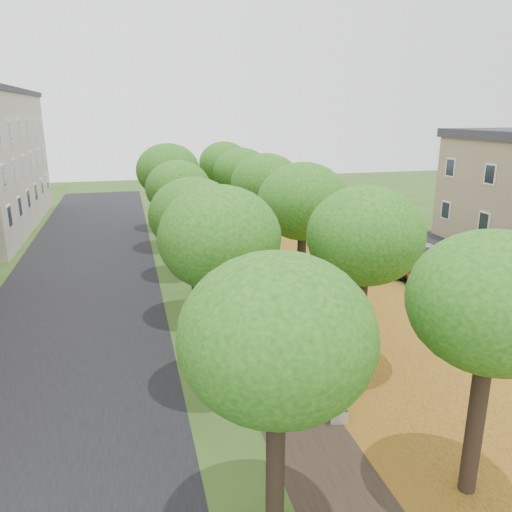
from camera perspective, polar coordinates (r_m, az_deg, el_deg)
ground at (r=12.98m, az=12.58°, el=-26.45°), size 120.00×120.00×0.00m
street_asphalt at (r=25.08m, az=-19.84°, el=-5.17°), size 8.00×70.00×0.01m
footpath at (r=25.38m, az=-2.75°, el=-3.92°), size 3.20×70.00×0.01m
leaf_verge at (r=26.78m, az=7.79°, el=-2.97°), size 7.50×70.00×0.01m
parking_lot at (r=31.67m, az=21.50°, el=-0.96°), size 9.00×16.00×0.01m
tree_row_west at (r=23.84m, az=-8.12°, el=6.32°), size 3.76×33.76×6.34m
tree_row_east at (r=24.82m, az=3.03°, el=6.84°), size 3.76×33.76×6.34m
bench at (r=15.86m, az=8.50°, el=-15.42°), size 0.80×1.90×0.87m
car_red at (r=27.91m, az=20.74°, el=-1.70°), size 4.15×1.98×1.31m
car_grey at (r=28.91m, az=19.30°, el=-0.72°), size 5.69×3.50×1.54m
car_white at (r=31.21m, az=16.47°, el=0.69°), size 5.47×2.72×1.49m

